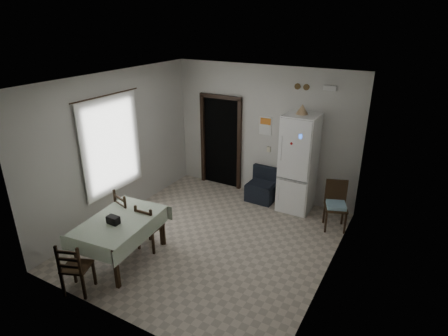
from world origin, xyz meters
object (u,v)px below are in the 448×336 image
Objects in this scene: dining_chair_far_left at (131,214)px; dining_chair_far_right at (150,226)px; fridge at (298,163)px; corner_chair at (336,206)px; dining_table at (122,239)px; navy_seat at (262,185)px; dining_chair_near_head at (77,266)px.

dining_chair_far_left is 0.51m from dining_chair_far_right.
fridge is at bearing -125.89° from dining_chair_far_right.
corner_chair is at bearing -24.33° from fridge.
dining_table is (-1.93, -3.14, -0.65)m from fridge.
dining_table is 1.48× the size of dining_chair_far_left.
dining_chair_far_left is at bearing -9.35° from dining_chair_far_right.
corner_chair is (1.71, -0.41, 0.11)m from navy_seat.
fridge is 2.17× the size of corner_chair.
fridge is at bearing 135.25° from corner_chair.
fridge is 1.03m from navy_seat.
dining_table is at bearing -121.88° from fridge.
navy_seat is 4.21m from dining_chair_near_head.
dining_chair_far_left reaches higher than dining_table.
dining_table is at bearing -157.03° from corner_chair.
dining_chair_far_right reaches higher than navy_seat.
navy_seat is (-0.79, 0.00, -0.66)m from fridge.
fridge is at bearing 1.01° from navy_seat.
dining_table is 1.65× the size of dining_chair_near_head.
fridge reaches higher than dining_chair_far_right.
dining_chair_far_right is (0.19, 0.51, 0.05)m from dining_table.
fridge is 3.21m from dining_chair_far_right.
fridge reaches higher than navy_seat.
fridge reaches higher than dining_chair_near_head.
dining_table is at bearing 135.67° from dining_chair_far_left.
navy_seat is 1.76m from corner_chair.
dining_table is 0.92m from dining_chair_near_head.
fridge reaches higher than dining_table.
corner_chair is 3.83m from dining_chair_far_left.
dining_table is 0.66m from dining_chair_far_left.
dining_chair_far_left is at bearing -166.40° from corner_chair.
fridge is at bearing -113.81° from dining_chair_far_left.
dining_chair_far_left is (-3.16, -2.16, 0.02)m from corner_chair.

